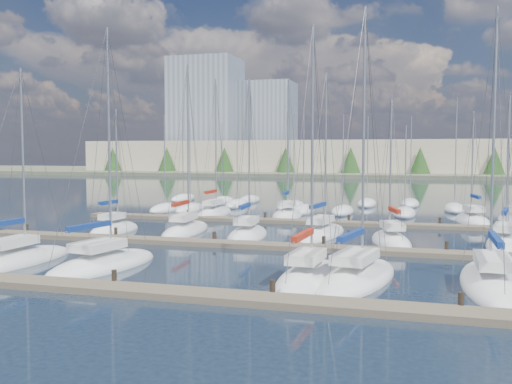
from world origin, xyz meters
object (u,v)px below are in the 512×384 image
(sailboat_l, at_px, (391,241))
(sailboat_d, at_px, (308,278))
(sailboat_f, at_px, (491,283))
(sailboat_j, at_px, (248,235))
(sailboat_n, at_px, (214,213))
(sailboat_k, at_px, (322,234))
(sailboat_o, at_px, (287,215))
(sailboat_q, at_px, (473,221))
(sailboat_c, at_px, (103,265))
(sailboat_m, at_px, (505,243))
(sailboat_i, at_px, (186,231))
(sailboat_h, at_px, (114,230))
(sailboat_b, at_px, (17,261))
(sailboat_e, at_px, (358,278))

(sailboat_l, height_order, sailboat_d, sailboat_d)
(sailboat_f, xyz_separation_m, sailboat_j, (-16.29, 12.09, 0.01))
(sailboat_n, height_order, sailboat_k, sailboat_n)
(sailboat_o, height_order, sailboat_q, sailboat_o)
(sailboat_n, xyz_separation_m, sailboat_c, (3.48, -27.54, -0.02))
(sailboat_c, xyz_separation_m, sailboat_m, (23.18, 14.81, -0.00))
(sailboat_i, bearing_deg, sailboat_j, -12.59)
(sailboat_d, height_order, sailboat_q, sailboat_d)
(sailboat_l, distance_m, sailboat_o, 18.24)
(sailboat_f, bearing_deg, sailboat_c, -175.85)
(sailboat_f, xyz_separation_m, sailboat_i, (-21.87, 12.99, 0.02))
(sailboat_h, distance_m, sailboat_o, 18.58)
(sailboat_f, bearing_deg, sailboat_k, 127.53)
(sailboat_i, distance_m, sailboat_o, 14.64)
(sailboat_d, bearing_deg, sailboat_n, 122.49)
(sailboat_h, xyz_separation_m, sailboat_m, (30.12, 1.63, -0.01))
(sailboat_c, bearing_deg, sailboat_b, -167.82)
(sailboat_f, relative_size, sailboat_l, 1.27)
(sailboat_c, bearing_deg, sailboat_o, 89.54)
(sailboat_m, bearing_deg, sailboat_n, 165.08)
(sailboat_h, bearing_deg, sailboat_j, 4.32)
(sailboat_c, height_order, sailboat_m, sailboat_c)
(sailboat_n, xyz_separation_m, sailboat_l, (18.87, -14.08, -0.02))
(sailboat_e, height_order, sailboat_b, sailboat_e)
(sailboat_o, relative_size, sailboat_m, 1.31)
(sailboat_o, bearing_deg, sailboat_i, -117.47)
(sailboat_i, bearing_deg, sailboat_k, 3.33)
(sailboat_q, height_order, sailboat_m, sailboat_m)
(sailboat_n, bearing_deg, sailboat_d, -61.83)
(sailboat_f, relative_size, sailboat_k, 1.07)
(sailboat_k, bearing_deg, sailboat_c, -114.75)
(sailboat_i, bearing_deg, sailboat_n, 96.95)
(sailboat_m, bearing_deg, sailboat_o, 155.73)
(sailboat_n, distance_m, sailboat_d, 31.67)
(sailboat_n, height_order, sailboat_l, sailboat_n)
(sailboat_l, bearing_deg, sailboat_f, -80.83)
(sailboat_k, relative_size, sailboat_q, 1.22)
(sailboat_b, xyz_separation_m, sailboat_q, (27.65, 28.58, 0.00))
(sailboat_d, height_order, sailboat_m, sailboat_d)
(sailboat_d, bearing_deg, sailboat_o, 108.53)
(sailboat_l, height_order, sailboat_j, sailboat_j)
(sailboat_n, distance_m, sailboat_q, 25.59)
(sailboat_h, height_order, sailboat_b, sailboat_b)
(sailboat_n, relative_size, sailboat_i, 1.04)
(sailboat_f, relative_size, sailboat_n, 0.96)
(sailboat_f, height_order, sailboat_n, sailboat_n)
(sailboat_h, bearing_deg, sailboat_d, -32.21)
(sailboat_n, relative_size, sailboat_k, 1.11)
(sailboat_h, distance_m, sailboat_i, 5.99)
(sailboat_f, bearing_deg, sailboat_b, -175.83)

